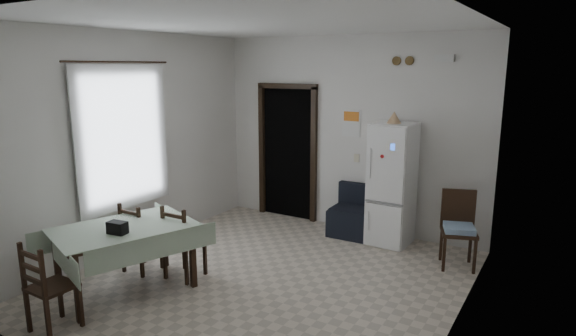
{
  "coord_description": "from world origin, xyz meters",
  "views": [
    {
      "loc": [
        2.92,
        -4.34,
        2.46
      ],
      "look_at": [
        0.0,
        0.5,
        1.25
      ],
      "focal_mm": 30.0,
      "sensor_mm": 36.0,
      "label": 1
    }
  ],
  "objects_px": {
    "fridge": "(392,184)",
    "dining_chair_near_head": "(52,286)",
    "dining_chair_far_left": "(141,236)",
    "corner_chair": "(459,230)",
    "dining_chair_far_right": "(184,241)",
    "navy_seat": "(353,211)",
    "dining_table": "(126,259)"
  },
  "relations": [
    {
      "from": "dining_chair_far_right",
      "to": "dining_chair_near_head",
      "type": "distance_m",
      "value": 1.53
    },
    {
      "from": "corner_chair",
      "to": "dining_chair_near_head",
      "type": "distance_m",
      "value": 4.54
    },
    {
      "from": "corner_chair",
      "to": "navy_seat",
      "type": "bearing_deg",
      "value": 147.04
    },
    {
      "from": "corner_chair",
      "to": "dining_chair_near_head",
      "type": "xyz_separation_m",
      "value": [
        -2.94,
        -3.47,
        -0.03
      ]
    },
    {
      "from": "navy_seat",
      "to": "dining_table",
      "type": "xyz_separation_m",
      "value": [
        -1.41,
        -2.94,
        0.0
      ]
    },
    {
      "from": "corner_chair",
      "to": "dining_chair_far_left",
      "type": "xyz_separation_m",
      "value": [
        -3.27,
        -2.08,
        -0.04
      ]
    },
    {
      "from": "fridge",
      "to": "navy_seat",
      "type": "relative_size",
      "value": 2.29
    },
    {
      "from": "dining_table",
      "to": "dining_chair_far_right",
      "type": "relative_size",
      "value": 1.61
    },
    {
      "from": "navy_seat",
      "to": "corner_chair",
      "type": "height_order",
      "value": "corner_chair"
    },
    {
      "from": "navy_seat",
      "to": "corner_chair",
      "type": "relative_size",
      "value": 0.78
    },
    {
      "from": "fridge",
      "to": "corner_chair",
      "type": "bearing_deg",
      "value": -19.0
    },
    {
      "from": "fridge",
      "to": "dining_table",
      "type": "distance_m",
      "value": 3.58
    },
    {
      "from": "dining_chair_far_left",
      "to": "dining_table",
      "type": "bearing_deg",
      "value": 120.16
    },
    {
      "from": "dining_table",
      "to": "dining_chair_far_right",
      "type": "distance_m",
      "value": 0.68
    },
    {
      "from": "dining_chair_far_left",
      "to": "dining_chair_near_head",
      "type": "relative_size",
      "value": 0.97
    },
    {
      "from": "navy_seat",
      "to": "corner_chair",
      "type": "bearing_deg",
      "value": -15.08
    },
    {
      "from": "fridge",
      "to": "corner_chair",
      "type": "distance_m",
      "value": 1.14
    },
    {
      "from": "dining_chair_far_right",
      "to": "dining_chair_near_head",
      "type": "height_order",
      "value": "same"
    },
    {
      "from": "navy_seat",
      "to": "dining_chair_near_head",
      "type": "bearing_deg",
      "value": -110.96
    },
    {
      "from": "dining_chair_far_left",
      "to": "dining_chair_far_right",
      "type": "relative_size",
      "value": 0.97
    },
    {
      "from": "dining_table",
      "to": "dining_chair_far_right",
      "type": "xyz_separation_m",
      "value": [
        0.3,
        0.6,
        0.07
      ]
    },
    {
      "from": "dining_table",
      "to": "dining_chair_far_left",
      "type": "bearing_deg",
      "value": 140.46
    },
    {
      "from": "corner_chair",
      "to": "dining_chair_far_right",
      "type": "xyz_separation_m",
      "value": [
        -2.69,
        -1.96,
        -0.03
      ]
    },
    {
      "from": "dining_table",
      "to": "dining_chair_near_head",
      "type": "relative_size",
      "value": 1.61
    },
    {
      "from": "fridge",
      "to": "dining_chair_near_head",
      "type": "xyz_separation_m",
      "value": [
        -1.93,
        -3.85,
        -0.4
      ]
    },
    {
      "from": "dining_chair_far_right",
      "to": "dining_chair_near_head",
      "type": "xyz_separation_m",
      "value": [
        -0.25,
        -1.51,
        0.0
      ]
    },
    {
      "from": "corner_chair",
      "to": "dining_chair_far_left",
      "type": "distance_m",
      "value": 3.88
    },
    {
      "from": "dining_chair_far_right",
      "to": "navy_seat",
      "type": "bearing_deg",
      "value": -116.58
    },
    {
      "from": "fridge",
      "to": "dining_table",
      "type": "height_order",
      "value": "fridge"
    },
    {
      "from": "fridge",
      "to": "corner_chair",
      "type": "height_order",
      "value": "fridge"
    },
    {
      "from": "fridge",
      "to": "dining_chair_far_left",
      "type": "relative_size",
      "value": 1.96
    },
    {
      "from": "dining_chair_far_right",
      "to": "fridge",
      "type": "bearing_deg",
      "value": -126.92
    }
  ]
}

